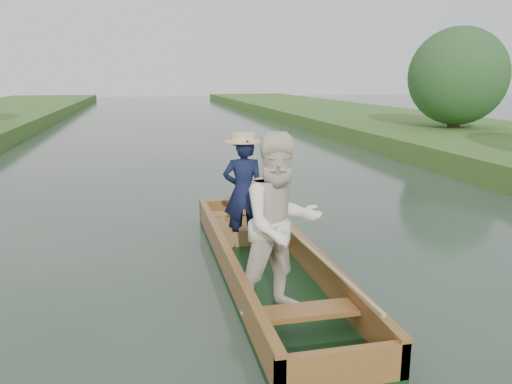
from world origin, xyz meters
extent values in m
plane|color=#283D30|center=(0.00, 0.00, 0.00)|extent=(120.00, 120.00, 0.00)
cylinder|color=#47331E|center=(9.80, 10.75, 1.03)|extent=(0.44, 0.44, 2.06)
sphere|color=#224B1E|center=(9.80, 10.75, 2.46)|extent=(3.50, 3.50, 3.50)
sphere|color=#224B1E|center=(10.40, 11.05, 2.06)|extent=(2.20, 2.20, 2.20)
cube|color=black|center=(0.00, 0.00, 0.04)|extent=(1.10, 5.00, 0.08)
cube|color=brown|center=(-0.51, 0.00, 0.24)|extent=(0.08, 5.00, 0.32)
cube|color=brown|center=(0.51, 0.00, 0.24)|extent=(0.08, 5.00, 0.32)
cube|color=brown|center=(0.00, 2.46, 0.24)|extent=(1.10, 0.08, 0.32)
cube|color=brown|center=(0.00, -2.46, 0.24)|extent=(1.10, 0.08, 0.32)
cube|color=brown|center=(-0.51, 0.00, 0.42)|extent=(0.10, 5.00, 0.04)
cube|color=brown|center=(0.51, 0.00, 0.42)|extent=(0.10, 5.00, 0.04)
cube|color=brown|center=(0.00, 1.90, 0.30)|extent=(0.94, 0.30, 0.05)
cube|color=brown|center=(0.00, -1.60, 0.30)|extent=(0.94, 0.30, 0.05)
imported|color=#101634|center=(-0.09, 0.98, 0.87)|extent=(0.62, 0.46, 1.57)
cylinder|color=beige|center=(-0.09, 0.98, 1.61)|extent=(0.52, 0.52, 0.12)
imported|color=white|center=(-0.13, -1.10, 1.00)|extent=(1.03, 0.87, 1.85)
cube|color=#9A4C31|center=(-0.06, 1.39, 0.19)|extent=(0.85, 0.90, 0.22)
sphere|color=tan|center=(0.25, 1.29, 0.42)|extent=(0.21, 0.21, 0.21)
sphere|color=tan|center=(0.25, 1.28, 0.58)|extent=(0.16, 0.16, 0.16)
sphere|color=tan|center=(0.19, 1.28, 0.65)|extent=(0.06, 0.06, 0.06)
sphere|color=tan|center=(0.30, 1.28, 0.65)|extent=(0.06, 0.06, 0.06)
sphere|color=tan|center=(0.25, 1.21, 0.56)|extent=(0.06, 0.06, 0.06)
sphere|color=tan|center=(0.15, 1.27, 0.45)|extent=(0.08, 0.08, 0.08)
sphere|color=tan|center=(0.34, 1.27, 0.45)|extent=(0.08, 0.08, 0.08)
sphere|color=tan|center=(0.19, 1.26, 0.33)|extent=(0.09, 0.09, 0.09)
sphere|color=tan|center=(0.30, 1.26, 0.33)|extent=(0.09, 0.09, 0.09)
cylinder|color=silver|center=(-0.09, 1.90, 0.33)|extent=(0.07, 0.07, 0.01)
cylinder|color=silver|center=(-0.09, 1.90, 0.37)|extent=(0.01, 0.01, 0.08)
ellipsoid|color=silver|center=(-0.09, 1.90, 0.43)|extent=(0.09, 0.09, 0.05)
cylinder|color=tan|center=(0.43, -0.14, 0.46)|extent=(0.04, 4.23, 0.19)
camera|label=1|loc=(-1.43, -5.68, 2.44)|focal=35.00mm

